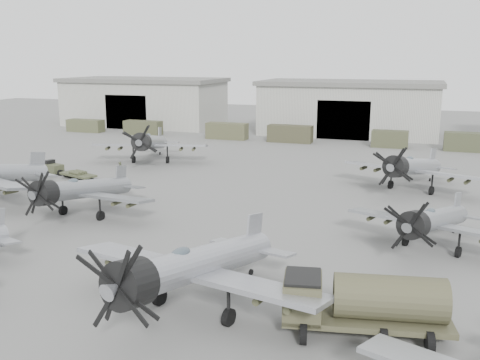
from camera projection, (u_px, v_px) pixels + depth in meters
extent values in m
plane|color=#545552|center=(206.00, 271.00, 31.87)|extent=(220.00, 220.00, 0.00)
cube|color=#AFB0A5|center=(145.00, 103.00, 100.14)|extent=(28.00, 14.00, 8.00)
cube|color=#63635E|center=(144.00, 80.00, 99.17)|extent=(29.00, 14.80, 0.70)
cube|color=black|center=(126.00, 112.00, 94.09)|extent=(8.12, 0.40, 6.00)
cube|color=#AFB0A5|center=(349.00, 110.00, 88.13)|extent=(28.00, 14.00, 8.00)
cube|color=#63635E|center=(351.00, 83.00, 87.16)|extent=(29.00, 14.80, 0.70)
cube|color=black|center=(343.00, 120.00, 82.09)|extent=(8.12, 0.40, 6.00)
cube|color=#474A30|center=(85.00, 126.00, 91.31)|extent=(6.36, 2.20, 2.09)
cube|color=#3E402A|center=(143.00, 128.00, 87.78)|extent=(6.26, 2.20, 2.29)
cube|color=#47482F|center=(227.00, 131.00, 83.11)|extent=(6.43, 2.20, 2.50)
cube|color=#3B3A26|center=(290.00, 134.00, 79.92)|extent=(6.65, 2.20, 2.55)
cube|color=#3D4029|center=(390.00, 139.00, 75.37)|extent=(4.99, 2.20, 2.37)
cube|color=#3B3F29|center=(464.00, 142.00, 72.29)|extent=(5.18, 2.20, 2.54)
cylinder|color=#9FA1A8|center=(202.00, 262.00, 26.66)|extent=(4.13, 11.84, 3.46)
cylinder|color=black|center=(130.00, 284.00, 22.14)|extent=(2.43, 2.16, 2.31)
cube|color=#9FA1A8|center=(195.00, 272.00, 26.17)|extent=(14.06, 5.35, 0.62)
cube|color=#9FA1A8|center=(254.00, 231.00, 30.97)|extent=(0.52, 1.83, 2.21)
ellipsoid|color=#3F4C54|center=(180.00, 254.00, 24.96)|extent=(0.93, 1.44, 0.62)
cylinder|color=black|center=(160.00, 297.00, 27.45)|extent=(0.49, 0.93, 0.89)
cylinder|color=black|center=(229.00, 317.00, 25.32)|extent=(0.49, 0.93, 0.89)
cylinder|color=black|center=(251.00, 272.00, 31.24)|extent=(0.21, 0.37, 0.35)
cube|color=gray|center=(37.00, 162.00, 51.16)|extent=(0.71, 1.79, 2.21)
cylinder|color=black|center=(36.00, 188.00, 51.45)|extent=(0.24, 0.38, 0.35)
cylinder|color=gray|center=(87.00, 189.00, 42.75)|extent=(2.34, 10.47, 3.06)
cylinder|color=black|center=(44.00, 193.00, 38.49)|extent=(1.98, 1.70, 2.04)
cube|color=gray|center=(82.00, 193.00, 42.29)|extent=(12.37, 3.18, 0.55)
cube|color=gray|center=(121.00, 176.00, 46.82)|extent=(0.25, 1.63, 1.95)
ellipsoid|color=#3F4C54|center=(72.00, 182.00, 41.16)|extent=(0.68, 1.22, 0.55)
cylinder|color=black|center=(63.00, 210.00, 43.19)|extent=(0.34, 0.80, 0.78)
cylinder|color=black|center=(100.00, 216.00, 41.73)|extent=(0.34, 0.80, 0.78)
cylinder|color=black|center=(120.00, 200.00, 47.05)|extent=(0.14, 0.32, 0.31)
cylinder|color=gray|center=(437.00, 219.00, 35.22)|extent=(4.52, 9.55, 2.84)
cylinder|color=black|center=(413.00, 225.00, 31.81)|extent=(2.11, 1.93, 1.89)
cube|color=gray|center=(434.00, 225.00, 34.86)|extent=(11.39, 5.70, 0.51)
cube|color=gray|center=(457.00, 204.00, 38.45)|extent=(0.61, 1.46, 1.82)
ellipsoid|color=#3F4C54|center=(430.00, 212.00, 33.93)|extent=(0.88, 1.21, 0.51)
cylinder|color=black|center=(405.00, 241.00, 36.09)|extent=(0.48, 0.77, 0.73)
cylinder|color=black|center=(458.00, 252.00, 34.00)|extent=(0.48, 0.77, 0.73)
cylinder|color=black|center=(454.00, 231.00, 38.70)|extent=(0.20, 0.31, 0.29)
cylinder|color=gray|center=(152.00, 142.00, 64.80)|extent=(4.74, 11.57, 3.41)
cylinder|color=black|center=(141.00, 142.00, 59.63)|extent=(2.46, 2.23, 2.27)
cube|color=gray|center=(150.00, 145.00, 64.22)|extent=(13.77, 6.05, 0.61)
cube|color=gray|center=(160.00, 135.00, 69.75)|extent=(0.62, 1.78, 2.18)
ellipsoid|color=#3F4C54|center=(148.00, 136.00, 62.88)|extent=(0.99, 1.44, 0.61)
cylinder|color=black|center=(134.00, 160.00, 64.51)|extent=(0.53, 0.92, 0.87)
cylinder|color=black|center=(168.00, 160.00, 64.29)|extent=(0.53, 0.92, 0.87)
cylinder|color=black|center=(160.00, 153.00, 69.97)|extent=(0.22, 0.37, 0.35)
cylinder|color=#999CA1|center=(415.00, 166.00, 50.86)|extent=(5.08, 10.93, 3.25)
cylinder|color=black|center=(396.00, 166.00, 46.93)|extent=(2.40, 2.20, 2.16)
cube|color=#999CA1|center=(413.00, 170.00, 50.44)|extent=(13.03, 6.41, 0.58)
cube|color=#999CA1|center=(433.00, 157.00, 54.58)|extent=(0.68, 1.68, 2.08)
ellipsoid|color=#3F4C54|center=(409.00, 159.00, 49.37)|extent=(1.00, 1.38, 0.58)
cylinder|color=black|center=(391.00, 185.00, 51.84)|extent=(0.55, 0.88, 0.83)
cylinder|color=black|center=(431.00, 191.00, 49.47)|extent=(0.55, 0.88, 0.83)
cylinder|color=black|center=(430.00, 180.00, 54.85)|extent=(0.23, 0.36, 0.33)
cube|color=#45432D|center=(366.00, 318.00, 24.35)|extent=(7.87, 3.83, 0.27)
cube|color=#45432D|center=(303.00, 297.00, 24.57)|extent=(2.15, 2.75, 1.83)
cylinder|color=#45432D|center=(389.00, 298.00, 23.98)|extent=(5.25, 2.93, 2.05)
cube|color=black|center=(303.00, 277.00, 24.35)|extent=(1.99, 2.42, 0.16)
cylinder|color=black|center=(303.00, 334.00, 23.62)|extent=(0.50, 1.01, 0.97)
cylinder|color=black|center=(419.00, 316.00, 25.26)|extent=(0.50, 1.01, 0.97)
cube|color=#3D402A|center=(54.00, 168.00, 58.19)|extent=(2.36, 1.86, 0.92)
cube|color=black|center=(50.00, 162.00, 58.47)|extent=(0.88, 1.16, 0.57)
cylinder|color=black|center=(54.00, 171.00, 58.26)|extent=(1.51, 1.05, 0.64)
cylinder|color=black|center=(62.00, 171.00, 57.32)|extent=(1.33, 0.53, 0.09)
cube|color=#3D402A|center=(78.00, 175.00, 55.61)|extent=(4.63, 2.93, 0.21)
cylinder|color=black|center=(78.00, 177.00, 55.67)|extent=(1.79, 1.03, 0.50)
cylinder|color=#3D402A|center=(78.00, 172.00, 55.56)|extent=(1.63, 0.87, 0.37)
imported|color=#373D27|center=(121.00, 170.00, 56.23)|extent=(0.49, 0.68, 1.73)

